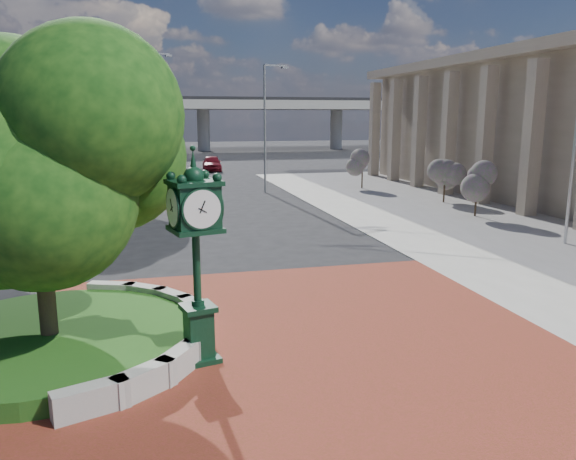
# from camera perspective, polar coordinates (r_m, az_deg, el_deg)

# --- Properties ---
(ground) EXTENTS (200.00, 200.00, 0.00)m
(ground) POSITION_cam_1_polar(r_m,az_deg,el_deg) (13.36, -0.90, -10.08)
(ground) COLOR black
(ground) RESTS_ON ground
(plaza) EXTENTS (12.00, 12.00, 0.04)m
(plaza) POSITION_cam_1_polar(r_m,az_deg,el_deg) (12.45, 0.15, -11.64)
(plaza) COLOR brown
(plaza) RESTS_ON ground
(sidewalk) EXTENTS (20.00, 50.00, 0.04)m
(sidewalk) POSITION_cam_1_polar(r_m,az_deg,el_deg) (29.41, 26.09, 0.73)
(sidewalk) COLOR #9E9B93
(sidewalk) RESTS_ON ground
(planter_wall) EXTENTS (2.96, 6.77, 0.54)m
(planter_wall) POSITION_cam_1_polar(r_m,az_deg,el_deg) (12.97, -12.82, -9.78)
(planter_wall) COLOR #9E9B93
(planter_wall) RESTS_ON ground
(grass_bed) EXTENTS (6.10, 6.10, 0.40)m
(grass_bed) POSITION_cam_1_polar(r_m,az_deg,el_deg) (13.18, -22.98, -10.41)
(grass_bed) COLOR #164614
(grass_bed) RESTS_ON ground
(overpass) EXTENTS (90.00, 12.00, 7.50)m
(overpass) POSITION_cam_1_polar(r_m,az_deg,el_deg) (82.17, -12.35, 12.35)
(overpass) COLOR #9E9B93
(overpass) RESTS_ON ground
(tree_planter) EXTENTS (5.20, 5.20, 6.33)m
(tree_planter) POSITION_cam_1_polar(r_m,az_deg,el_deg) (12.37, -24.25, 4.98)
(tree_planter) COLOR #38281C
(tree_planter) RESTS_ON ground
(tree_street) EXTENTS (4.40, 4.40, 5.45)m
(tree_street) POSITION_cam_1_polar(r_m,az_deg,el_deg) (30.18, -16.32, 7.85)
(tree_street) COLOR #38281C
(tree_street) RESTS_ON ground
(post_clock) EXTENTS (1.05, 1.05, 4.30)m
(post_clock) POSITION_cam_1_polar(r_m,az_deg,el_deg) (11.11, -9.32, -1.92)
(post_clock) COLOR black
(post_clock) RESTS_ON ground
(parked_car) EXTENTS (1.97, 4.27, 1.42)m
(parked_car) POSITION_cam_1_polar(r_m,az_deg,el_deg) (52.06, -7.75, 6.74)
(parked_car) COLOR #560C15
(parked_car) RESTS_ON ground
(street_lamp_near) EXTENTS (1.76, 0.77, 8.14)m
(street_lamp_near) POSITION_cam_1_polar(r_m,az_deg,el_deg) (36.71, -2.11, 11.25)
(street_lamp_near) COLOR slate
(street_lamp_near) RESTS_ON ground
(street_lamp_far) EXTENTS (2.25, 0.92, 10.34)m
(street_lamp_far) POSITION_cam_1_polar(r_m,az_deg,el_deg) (52.03, -13.65, 12.43)
(street_lamp_far) COLOR slate
(street_lamp_far) RESTS_ON ground
(shrub_near) EXTENTS (1.20, 1.20, 2.20)m
(shrub_near) POSITION_cam_1_polar(r_m,az_deg,el_deg) (29.22, 18.64, 4.36)
(shrub_near) COLOR #38281C
(shrub_near) RESTS_ON ground
(shrub_mid) EXTENTS (1.20, 1.20, 2.20)m
(shrub_mid) POSITION_cam_1_polar(r_m,az_deg,el_deg) (33.44, 15.66, 5.36)
(shrub_mid) COLOR #38281C
(shrub_mid) RESTS_ON ground
(shrub_far) EXTENTS (1.20, 1.20, 2.20)m
(shrub_far) POSITION_cam_1_polar(r_m,az_deg,el_deg) (39.02, 7.57, 6.50)
(shrub_far) COLOR #38281C
(shrub_far) RESTS_ON ground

